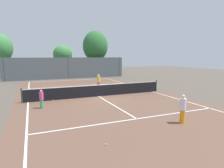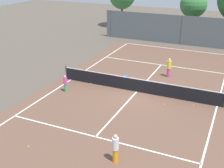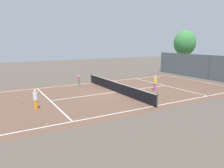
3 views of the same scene
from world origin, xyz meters
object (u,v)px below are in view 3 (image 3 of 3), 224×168
at_px(player_1, 79,80).
at_px(tennis_ball_0, 118,99).
at_px(player_2, 35,99).
at_px(tennis_ball_5, 117,87).
at_px(tennis_ball_6, 171,99).
at_px(ball_crate, 122,86).
at_px(player_0, 155,83).
at_px(tennis_ball_8, 47,124).
at_px(tennis_ball_2, 119,84).
at_px(tennis_ball_3, 99,85).
at_px(tennis_ball_7, 18,97).
at_px(tennis_ball_1, 136,103).

xyz_separation_m(player_1, tennis_ball_0, (6.97, 0.84, -0.60)).
xyz_separation_m(player_2, tennis_ball_5, (-3.78, 9.18, -0.72)).
bearing_deg(tennis_ball_6, tennis_ball_5, -168.33).
height_order(ball_crate, tennis_ball_6, ball_crate).
relative_size(player_0, player_2, 1.05).
bearing_deg(ball_crate, tennis_ball_8, -54.71).
bearing_deg(tennis_ball_2, tennis_ball_3, -96.19).
relative_size(player_0, tennis_ball_5, 23.48).
relative_size(ball_crate, tennis_ball_5, 6.87).
height_order(tennis_ball_3, tennis_ball_6, same).
xyz_separation_m(tennis_ball_2, tennis_ball_8, (8.63, -10.38, 0.00)).
relative_size(player_2, tennis_ball_7, 22.37).
xyz_separation_m(player_2, tennis_ball_1, (2.30, 7.29, -0.72)).
distance_m(tennis_ball_2, tennis_ball_8, 13.50).
bearing_deg(tennis_ball_2, tennis_ball_0, -32.82).
xyz_separation_m(ball_crate, tennis_ball_0, (3.90, -2.90, -0.15)).
bearing_deg(tennis_ball_5, ball_crate, 41.48).
relative_size(ball_crate, tennis_ball_0, 6.87).
bearing_deg(tennis_ball_0, ball_crate, 143.35).
bearing_deg(tennis_ball_8, ball_crate, 125.29).
height_order(player_2, tennis_ball_2, player_2).
height_order(player_0, tennis_ball_7, player_0).
distance_m(player_0, tennis_ball_8, 12.33).
distance_m(ball_crate, tennis_ball_8, 11.73).
height_order(player_2, tennis_ball_1, player_2).
xyz_separation_m(player_1, tennis_ball_6, (9.31, 4.76, -0.60)).
bearing_deg(player_0, tennis_ball_6, -17.99).
relative_size(tennis_ball_6, tennis_ball_8, 1.00).
bearing_deg(tennis_ball_3, tennis_ball_0, -10.89).
bearing_deg(player_0, tennis_ball_7, -107.80).
bearing_deg(tennis_ball_0, tennis_ball_7, -124.04).
distance_m(ball_crate, tennis_ball_3, 2.76).
bearing_deg(tennis_ball_2, tennis_ball_5, -38.93).
relative_size(ball_crate, tennis_ball_2, 6.87).
distance_m(player_2, tennis_ball_3, 9.57).
distance_m(tennis_ball_2, tennis_ball_3, 2.57).
distance_m(tennis_ball_0, tennis_ball_1, 1.88).
distance_m(tennis_ball_5, tennis_ball_8, 11.68).
bearing_deg(player_2, ball_crate, 109.47).
distance_m(player_2, tennis_ball_1, 7.68).
xyz_separation_m(player_0, tennis_ball_3, (-5.02, -3.85, -0.76)).
height_order(ball_crate, tennis_ball_1, ball_crate).
distance_m(player_2, tennis_ball_8, 3.48).
distance_m(player_0, tennis_ball_7, 13.05).
bearing_deg(tennis_ball_6, player_1, -152.92).
height_order(tennis_ball_2, tennis_ball_7, same).
bearing_deg(tennis_ball_1, tennis_ball_7, -130.06).
distance_m(player_1, tennis_ball_3, 2.29).
relative_size(player_2, tennis_ball_3, 22.37).
bearing_deg(tennis_ball_0, tennis_ball_1, 20.19).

